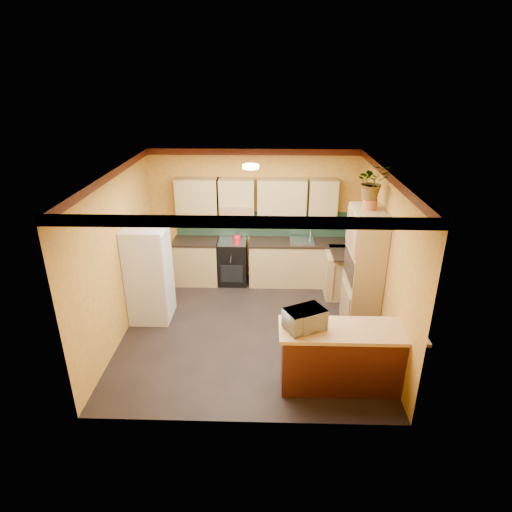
{
  "coord_description": "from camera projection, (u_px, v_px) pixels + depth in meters",
  "views": [
    {
      "loc": [
        0.29,
        -6.2,
        4.05
      ],
      "look_at": [
        0.09,
        0.45,
        1.17
      ],
      "focal_mm": 30.0,
      "sensor_mm": 36.0,
      "label": 1
    }
  ],
  "objects": [
    {
      "name": "countertop_right",
      "position": [
        348.0,
        253.0,
        8.06
      ],
      "size": [
        0.62,
        0.8,
        0.04
      ],
      "primitive_type": "cube",
      "color": "black",
      "rests_on": "base_cabinets_right"
    },
    {
      "name": "fern_pot",
      "position": [
        370.0,
        204.0,
        6.57
      ],
      "size": [
        0.22,
        0.22,
        0.16
      ],
      "primitive_type": "cylinder",
      "color": "#AF582A",
      "rests_on": "pantry"
    },
    {
      "name": "countertop_back",
      "position": [
        263.0,
        242.0,
        8.59
      ],
      "size": [
        3.65,
        0.62,
        0.04
      ],
      "primitive_type": "cube",
      "color": "black",
      "rests_on": "base_cabinets_back"
    },
    {
      "name": "fern",
      "position": [
        372.0,
        182.0,
        6.43
      ],
      "size": [
        0.53,
        0.47,
        0.53
      ],
      "primitive_type": "imported",
      "rotation": [
        0.0,
        0.0,
        0.13
      ],
      "color": "tan",
      "rests_on": "fern_pot"
    },
    {
      "name": "pantry",
      "position": [
        363.0,
        272.0,
        6.97
      ],
      "size": [
        0.48,
        0.9,
        2.1
      ],
      "primitive_type": "cube",
      "color": "tan",
      "rests_on": "ground"
    },
    {
      "name": "microwave",
      "position": [
        305.0,
        319.0,
        5.6
      ],
      "size": [
        0.61,
        0.55,
        0.28
      ],
      "primitive_type": "imported",
      "rotation": [
        0.0,
        0.0,
        0.49
      ],
      "color": "silver",
      "rests_on": "bar_top"
    },
    {
      "name": "base_cabinets_back",
      "position": [
        263.0,
        263.0,
        8.77
      ],
      "size": [
        3.65,
        0.6,
        0.88
      ],
      "primitive_type": "cube",
      "color": "tan",
      "rests_on": "ground"
    },
    {
      "name": "fridge",
      "position": [
        149.0,
        274.0,
        7.34
      ],
      "size": [
        0.68,
        0.66,
        1.7
      ],
      "primitive_type": "cube",
      "color": "silver",
      "rests_on": "ground"
    },
    {
      "name": "base_cabinets_right",
      "position": [
        346.0,
        275.0,
        8.24
      ],
      "size": [
        0.6,
        0.8,
        0.88
      ],
      "primitive_type": "cube",
      "color": "tan",
      "rests_on": "ground"
    },
    {
      "name": "sink",
      "position": [
        302.0,
        241.0,
        8.56
      ],
      "size": [
        0.48,
        0.4,
        0.03
      ],
      "primitive_type": "cube",
      "color": "silver",
      "rests_on": "countertop_back"
    },
    {
      "name": "room_shell",
      "position": [
        251.0,
        207.0,
        6.73
      ],
      "size": [
        4.24,
        4.24,
        2.72
      ],
      "color": "black",
      "rests_on": "ground"
    },
    {
      "name": "stove",
      "position": [
        233.0,
        262.0,
        8.78
      ],
      "size": [
        0.58,
        0.58,
        0.91
      ],
      "primitive_type": "cube",
      "color": "black",
      "rests_on": "ground"
    },
    {
      "name": "bar_top",
      "position": [
        351.0,
        330.0,
        5.65
      ],
      "size": [
        1.9,
        0.65,
        0.05
      ],
      "primitive_type": "cube",
      "color": "tan",
      "rests_on": "breakfast_bar"
    },
    {
      "name": "breakfast_bar",
      "position": [
        348.0,
        359.0,
        5.83
      ],
      "size": [
        1.8,
        0.55,
        0.88
      ],
      "primitive_type": "cube",
      "color": "#511E13",
      "rests_on": "ground"
    },
    {
      "name": "kettle",
      "position": [
        237.0,
        238.0,
        8.52
      ],
      "size": [
        0.21,
        0.21,
        0.18
      ],
      "primitive_type": null,
      "rotation": [
        0.0,
        0.0,
        -0.25
      ],
      "color": "red",
      "rests_on": "stove"
    }
  ]
}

